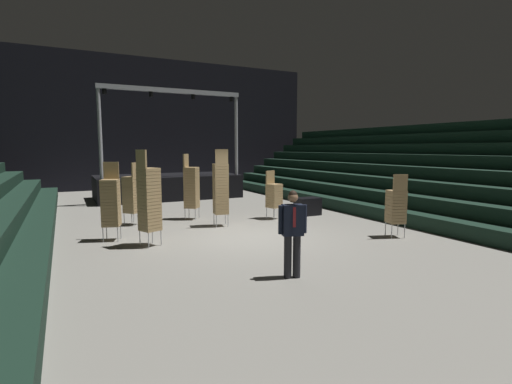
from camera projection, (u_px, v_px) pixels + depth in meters
ground_plane at (252, 239)px, 10.84m from camera, size 22.00×30.00×0.10m
arena_end_wall at (145, 124)px, 23.69m from camera, size 22.00×0.30×8.00m
bleacher_bank_right at (423, 166)px, 15.08m from camera, size 6.00×24.00×3.60m
stage_riser at (168, 185)px, 19.36m from camera, size 6.88×3.35×5.23m
man_with_tie at (293, 229)px, 7.36m from camera, size 0.57×0.33×1.71m
chair_stack_front_left at (149, 198)px, 9.76m from camera, size 0.58×0.58×2.48m
chair_stack_front_right at (111, 202)px, 10.36m from camera, size 0.56×0.56×2.14m
chair_stack_mid_left at (221, 188)px, 12.25m from camera, size 0.50×0.50×2.48m
chair_stack_mid_right at (132, 194)px, 12.48m from camera, size 0.62×0.62×2.05m
chair_stack_mid_centre at (191, 187)px, 13.48m from camera, size 0.62×0.62×2.31m
chair_stack_rear_left at (274, 195)px, 13.60m from camera, size 0.55×0.55×1.71m
chair_stack_rear_right at (396, 206)px, 10.77m from camera, size 0.56×0.56×1.79m
equipment_road_case at (307, 206)px, 14.39m from camera, size 0.91×0.61×0.65m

